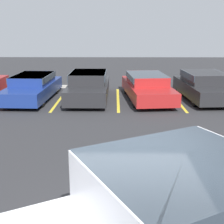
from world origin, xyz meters
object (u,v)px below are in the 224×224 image
pickup_truck (197,223)px  parked_sedan_b (33,86)px  parked_sedan_d (147,86)px  wheel_stop_curb (59,87)px  parked_sedan_e (204,85)px  parked_sedan_c (89,85)px

pickup_truck → parked_sedan_b: (-4.82, 10.60, -0.27)m
parked_sedan_d → wheel_stop_curb: parked_sedan_d is taller
wheel_stop_curb → pickup_truck: bearing=-72.9°
pickup_truck → parked_sedan_d: size_ratio=1.26×
pickup_truck → parked_sedan_b: pickup_truck is taller
parked_sedan_e → wheel_stop_curb: bearing=-113.9°
pickup_truck → parked_sedan_e: (3.06, 10.71, -0.22)m
wheel_stop_curb → parked_sedan_d: bearing=-30.5°
parked_sedan_b → parked_sedan_c: 2.57m
pickup_truck → parked_sedan_c: 10.78m
parked_sedan_d → wheel_stop_curb: bearing=-126.2°
pickup_truck → parked_sedan_d: pickup_truck is taller
parked_sedan_b → wheel_stop_curb: (0.70, 2.76, -0.55)m
parked_sedan_e → pickup_truck: bearing=-19.6°
parked_sedan_b → wheel_stop_curb: bearing=168.5°
parked_sedan_e → wheel_stop_curb: size_ratio=2.45×
parked_sedan_d → parked_sedan_b: bearing=-94.7°
pickup_truck → parked_sedan_d: 10.70m
pickup_truck → wheel_stop_curb: 14.01m
pickup_truck → parked_sedan_d: (0.42, 10.69, -0.26)m
pickup_truck → parked_sedan_c: bearing=74.0°
parked_sedan_e → parked_sedan_b: bearing=-92.8°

